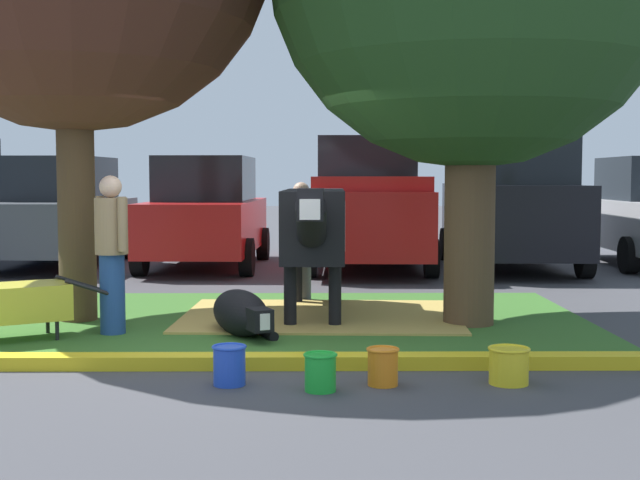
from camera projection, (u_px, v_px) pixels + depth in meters
name	position (u px, v px, depth m)	size (l,w,h in m)	color
ground_plane	(236.00, 352.00, 8.15)	(80.00, 80.00, 0.00)	#424247
grass_island	(271.00, 321.00, 9.84)	(7.24, 4.51, 0.02)	#386B28
curb_yellow	(258.00, 361.00, 7.44)	(8.44, 0.24, 0.12)	yellow
hay_bedding	(320.00, 316.00, 10.06)	(3.20, 2.40, 0.04)	tan
cow_holstein	(314.00, 225.00, 10.07)	(0.75, 3.14, 1.54)	black
calf_lying	(242.00, 313.00, 8.93)	(0.88, 1.32, 0.48)	black
person_handler	(112.00, 250.00, 8.93)	(0.39, 0.41, 1.67)	#23478C
person_visitor_near	(301.00, 238.00, 11.36)	(0.53, 0.34, 1.59)	slate
wheelbarrow	(19.00, 303.00, 8.63)	(1.54, 1.13, 0.63)	gold
bucket_blue	(229.00, 364.00, 6.84)	(0.28, 0.28, 0.32)	blue
bucket_green	(320.00, 371.00, 6.64)	(0.27, 0.27, 0.30)	green
bucket_orange	(383.00, 366.00, 6.83)	(0.27, 0.27, 0.30)	orange
bucket_yellow	(509.00, 365.00, 6.87)	(0.34, 0.34, 0.30)	yellow
sedan_red	(61.00, 213.00, 15.84)	(2.14, 4.46, 2.02)	#4C5156
hatchback_white	(206.00, 213.00, 15.66)	(2.14, 4.46, 2.02)	red
pickup_truck_maroon	(368.00, 206.00, 15.86)	(2.37, 5.47, 2.42)	red
suv_black	(510.00, 198.00, 15.43)	(2.25, 4.66, 2.52)	black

